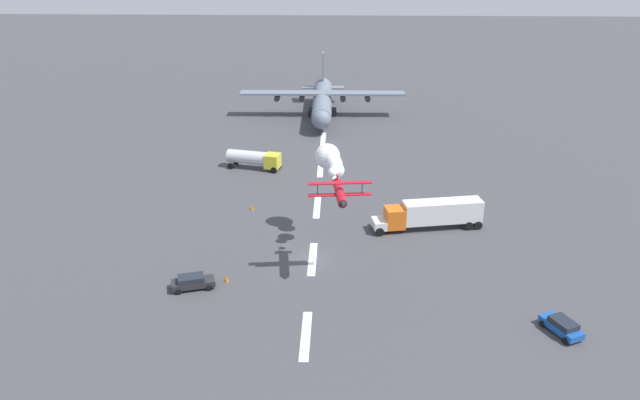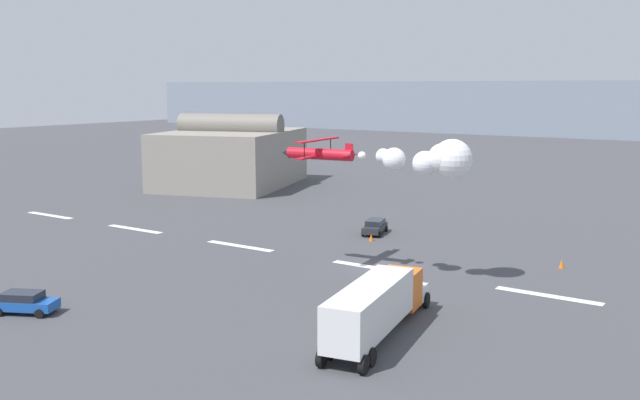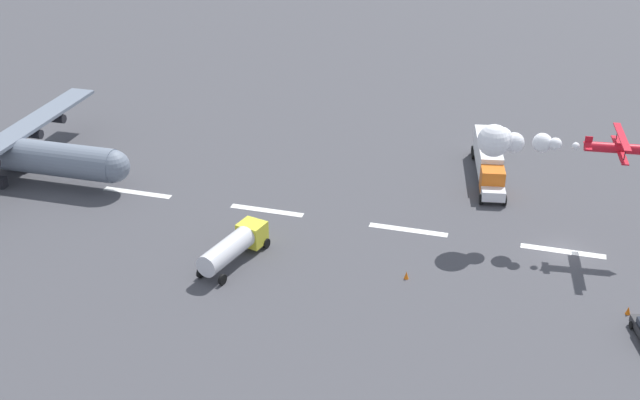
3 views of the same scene
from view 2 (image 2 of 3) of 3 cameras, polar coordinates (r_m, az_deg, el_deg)
name	(u,v)px [view 2 (image 2 of 3)]	position (r m, az deg, el deg)	size (l,w,h in m)	color
ground_plane	(373,268)	(62.10, 4.31, -5.44)	(440.00, 440.00, 0.00)	#424247
runway_stripe_1	(50,215)	(92.69, -20.89, -1.16)	(8.00, 0.90, 0.01)	white
runway_stripe_2	(135,229)	(80.97, -14.67, -2.27)	(8.00, 0.90, 0.01)	white
runway_stripe_3	(240,246)	(70.55, -6.46, -3.70)	(8.00, 0.90, 0.01)	white
runway_stripe_4	(373,267)	(62.10, 4.31, -5.44)	(8.00, 0.90, 0.01)	white
runway_stripe_5	(548,296)	(56.51, 17.88, -7.34)	(8.00, 0.90, 0.01)	white
stunt_biplane_red	(424,159)	(56.05, 8.34, 3.31)	(16.52, 6.77, 3.11)	red
semi_truck_orange	(378,304)	(44.94, 4.65, -8.35)	(5.31, 14.36, 3.70)	silver
followme_car_yellow	(24,302)	(53.71, -22.68, -7.57)	(4.67, 3.51, 1.52)	#194CA5
airport_staff_sedan	(375,226)	(75.97, 4.44, -2.12)	(3.01, 4.91, 1.52)	#262628
hangar_building	(231,156)	(113.14, -7.18, 3.50)	(24.20, 28.38, 11.37)	gray
traffic_cone_near	(371,237)	(72.43, 4.14, -3.02)	(0.44, 0.44, 0.75)	orange
traffic_cone_far	(561,264)	(65.13, 18.85, -4.89)	(0.44, 0.44, 0.75)	orange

